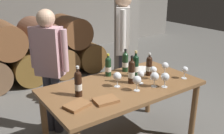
% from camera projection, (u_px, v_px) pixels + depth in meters
% --- Properties ---
extents(barrel_stack, '(2.49, 0.90, 1.15)m').
position_uv_depth(barrel_stack, '(41.00, 51.00, 4.81)').
color(barrel_stack, brown).
rests_on(barrel_stack, ground_plane).
extents(stone_pillar, '(0.32, 0.32, 2.60)m').
position_uv_depth(stone_pillar, '(127.00, 11.00, 4.47)').
color(stone_pillar, gray).
rests_on(stone_pillar, ground_plane).
extents(dining_table, '(1.70, 0.90, 0.76)m').
position_uv_depth(dining_table, '(122.00, 93.00, 2.75)').
color(dining_table, brown).
rests_on(dining_table, ground_plane).
extents(wine_bottle_0, '(0.07, 0.07, 0.29)m').
position_uv_depth(wine_bottle_0, '(125.00, 62.00, 3.08)').
color(wine_bottle_0, '#19381E').
rests_on(wine_bottle_0, dining_table).
extents(wine_bottle_1, '(0.07, 0.07, 0.32)m').
position_uv_depth(wine_bottle_1, '(136.00, 66.00, 2.91)').
color(wine_bottle_1, black).
rests_on(wine_bottle_1, dining_table).
extents(wine_bottle_2, '(0.07, 0.07, 0.27)m').
position_uv_depth(wine_bottle_2, '(108.00, 66.00, 2.94)').
color(wine_bottle_2, '#19381E').
rests_on(wine_bottle_2, dining_table).
extents(wine_bottle_3, '(0.07, 0.07, 0.32)m').
position_uv_depth(wine_bottle_3, '(132.00, 71.00, 2.73)').
color(wine_bottle_3, black).
rests_on(wine_bottle_3, dining_table).
extents(wine_bottle_4, '(0.07, 0.07, 0.31)m').
position_uv_depth(wine_bottle_4, '(78.00, 83.00, 2.43)').
color(wine_bottle_4, black).
rests_on(wine_bottle_4, dining_table).
extents(wine_bottle_5, '(0.07, 0.07, 0.27)m').
position_uv_depth(wine_bottle_5, '(149.00, 66.00, 2.96)').
color(wine_bottle_5, black).
rests_on(wine_bottle_5, dining_table).
extents(wine_glass_0, '(0.07, 0.07, 0.15)m').
position_uv_depth(wine_glass_0, '(185.00, 70.00, 2.87)').
color(wine_glass_0, white).
rests_on(wine_glass_0, dining_table).
extents(wine_glass_1, '(0.08, 0.08, 0.16)m').
position_uv_depth(wine_glass_1, '(165.00, 66.00, 2.98)').
color(wine_glass_1, white).
rests_on(wine_glass_1, dining_table).
extents(wine_glass_2, '(0.08, 0.08, 0.15)m').
position_uv_depth(wine_glass_2, '(153.00, 70.00, 2.85)').
color(wine_glass_2, white).
rests_on(wine_glass_2, dining_table).
extents(wine_glass_3, '(0.09, 0.09, 0.16)m').
position_uv_depth(wine_glass_3, '(165.00, 77.00, 2.64)').
color(wine_glass_3, white).
rests_on(wine_glass_3, dining_table).
extents(wine_glass_4, '(0.09, 0.09, 0.16)m').
position_uv_depth(wine_glass_4, '(117.00, 77.00, 2.65)').
color(wine_glass_4, white).
rests_on(wine_glass_4, dining_table).
extents(wine_glass_5, '(0.09, 0.09, 0.16)m').
position_uv_depth(wine_glass_5, '(137.00, 80.00, 2.55)').
color(wine_glass_5, white).
rests_on(wine_glass_5, dining_table).
extents(wine_glass_6, '(0.07, 0.07, 0.15)m').
position_uv_depth(wine_glass_6, '(141.00, 74.00, 2.73)').
color(wine_glass_6, white).
rests_on(wine_glass_6, dining_table).
extents(wine_glass_7, '(0.09, 0.09, 0.16)m').
position_uv_depth(wine_glass_7, '(155.00, 77.00, 2.64)').
color(wine_glass_7, white).
rests_on(wine_glass_7, dining_table).
extents(tasting_notebook, '(0.24, 0.18, 0.03)m').
position_uv_depth(tasting_notebook, '(106.00, 100.00, 2.36)').
color(tasting_notebook, '#936038').
rests_on(tasting_notebook, dining_table).
extents(leather_ledger, '(0.25, 0.21, 0.03)m').
position_uv_depth(leather_ledger, '(77.00, 105.00, 2.26)').
color(leather_ledger, '#936038').
rests_on(leather_ledger, dining_table).
extents(serving_plate, '(0.24, 0.24, 0.01)m').
position_uv_depth(serving_plate, '(143.00, 69.00, 3.16)').
color(serving_plate, white).
rests_on(serving_plate, dining_table).
extents(sommelier_presenting, '(0.34, 0.41, 1.72)m').
position_uv_depth(sommelier_presenting, '(123.00, 39.00, 3.51)').
color(sommelier_presenting, '#383842').
rests_on(sommelier_presenting, ground_plane).
extents(taster_seated_left, '(0.33, 0.41, 1.54)m').
position_uv_depth(taster_seated_left, '(50.00, 63.00, 2.94)').
color(taster_seated_left, '#383842').
rests_on(taster_seated_left, ground_plane).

